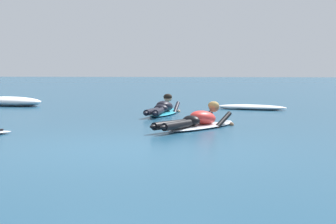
# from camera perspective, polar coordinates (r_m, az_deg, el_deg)

# --- Properties ---
(ground_plane) EXTENTS (120.00, 120.00, 0.00)m
(ground_plane) POSITION_cam_1_polar(r_m,az_deg,el_deg) (18.12, 2.64, 0.64)
(ground_plane) COLOR navy
(surfer_near) EXTENTS (1.52, 2.48, 0.54)m
(surfer_near) POSITION_cam_1_polar(r_m,az_deg,el_deg) (11.11, 2.97, -0.90)
(surfer_near) COLOR silver
(surfer_near) RESTS_ON ground
(surfer_far) EXTENTS (0.67, 2.67, 0.54)m
(surfer_far) POSITION_cam_1_polar(r_m,az_deg,el_deg) (14.44, -0.48, 0.29)
(surfer_far) COLOR #2DB2D1
(surfer_far) RESTS_ON ground
(whitewater_mid_left) EXTENTS (2.06, 1.17, 0.14)m
(whitewater_mid_left) POSITION_cam_1_polar(r_m,az_deg,el_deg) (16.41, 8.10, 0.46)
(whitewater_mid_left) COLOR white
(whitewater_mid_left) RESTS_ON ground
(whitewater_back) EXTENTS (2.46, 1.46, 0.28)m
(whitewater_back) POSITION_cam_1_polar(r_m,az_deg,el_deg) (18.50, -15.18, 0.98)
(whitewater_back) COLOR white
(whitewater_back) RESTS_ON ground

